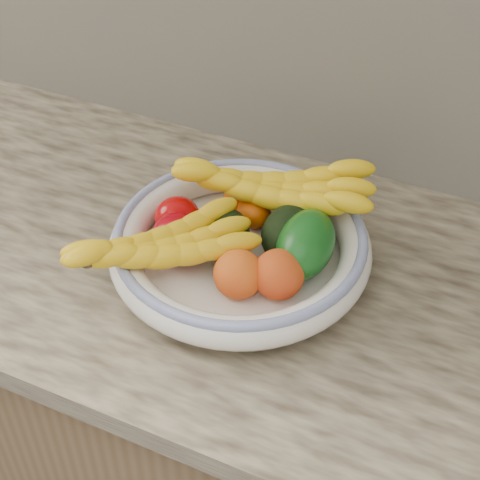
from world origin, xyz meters
name	(u,v)px	position (x,y,z in m)	size (l,w,h in m)	color
kitchen_counter	(245,423)	(0.00, 1.69, 0.46)	(2.44, 0.66, 1.40)	brown
fruit_bowl	(240,246)	(0.00, 1.66, 0.95)	(0.39, 0.39, 0.08)	white
clementine_back_left	(241,197)	(-0.04, 1.76, 0.95)	(0.06, 0.06, 0.05)	#EA5704
clementine_back_right	(288,201)	(0.03, 1.78, 0.95)	(0.05, 0.05, 0.05)	#FD6005
clementine_back_mid	(254,213)	(-0.01, 1.73, 0.95)	(0.05, 0.05, 0.05)	#E65B04
clementine_extra	(254,207)	(-0.02, 1.75, 0.95)	(0.05, 0.05, 0.05)	#F26005
tomato_left	(177,218)	(-0.11, 1.67, 0.96)	(0.07, 0.07, 0.06)	#AC0305
tomato_near_left	(178,238)	(-0.08, 1.62, 0.96)	(0.08, 0.08, 0.07)	#A0000B
avocado_center	(229,233)	(-0.02, 1.66, 0.96)	(0.06, 0.09, 0.06)	black
avocado_right	(289,231)	(0.06, 1.70, 0.96)	(0.08, 0.11, 0.08)	black
green_mango	(306,244)	(0.10, 1.67, 0.98)	(0.08, 0.13, 0.09)	#0E4C13
peach_front	(238,274)	(0.03, 1.59, 0.97)	(0.07, 0.07, 0.07)	orange
peach_right	(279,274)	(0.08, 1.61, 0.97)	(0.07, 0.07, 0.07)	orange
banana_bunch_back	(272,192)	(0.01, 1.75, 0.99)	(0.33, 0.12, 0.09)	yellow
banana_bunch_front	(161,250)	(-0.08, 1.57, 0.98)	(0.29, 0.11, 0.08)	yellow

